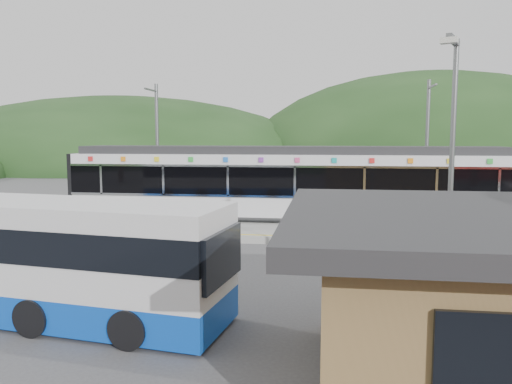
# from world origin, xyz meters

# --- Properties ---
(ground) EXTENTS (120.00, 120.00, 0.00)m
(ground) POSITION_xyz_m (0.00, 0.00, 0.00)
(ground) COLOR #4C4C4F
(ground) RESTS_ON ground
(hills) EXTENTS (146.00, 149.00, 26.00)m
(hills) POSITION_xyz_m (6.19, 5.29, 0.00)
(hills) COLOR #1E3D19
(hills) RESTS_ON ground
(platform) EXTENTS (26.00, 3.20, 0.30)m
(platform) POSITION_xyz_m (0.00, 3.30, 0.15)
(platform) COLOR #9E9E99
(platform) RESTS_ON ground
(yellow_line) EXTENTS (26.00, 0.10, 0.01)m
(yellow_line) POSITION_xyz_m (0.00, 2.00, 0.30)
(yellow_line) COLOR yellow
(yellow_line) RESTS_ON platform
(train) EXTENTS (20.44, 3.01, 3.74)m
(train) POSITION_xyz_m (0.19, 6.00, 2.06)
(train) COLOR black
(train) RESTS_ON ground
(catenary_mast_west) EXTENTS (0.18, 1.80, 7.00)m
(catenary_mast_west) POSITION_xyz_m (-7.00, 8.56, 3.65)
(catenary_mast_west) COLOR slate
(catenary_mast_west) RESTS_ON ground
(catenary_mast_east) EXTENTS (0.18, 1.80, 7.00)m
(catenary_mast_east) POSITION_xyz_m (7.00, 8.56, 3.65)
(catenary_mast_east) COLOR slate
(catenary_mast_east) RESTS_ON ground
(bus) EXTENTS (10.25, 3.73, 2.73)m
(bus) POSITION_xyz_m (-5.06, -6.77, 1.32)
(bus) COLOR blue
(bus) RESTS_ON ground
(lamp_post) EXTENTS (0.52, 1.17, 6.39)m
(lamp_post) POSITION_xyz_m (4.92, -5.38, 3.81)
(lamp_post) COLOR slate
(lamp_post) RESTS_ON ground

